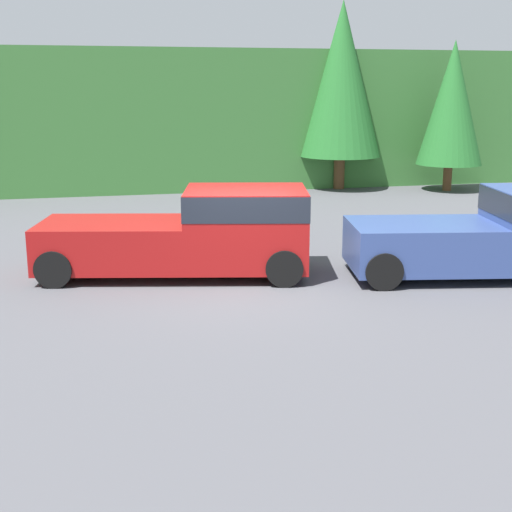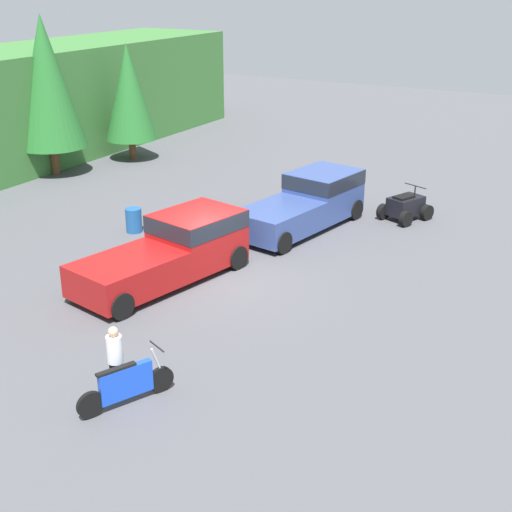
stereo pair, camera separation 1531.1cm
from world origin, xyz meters
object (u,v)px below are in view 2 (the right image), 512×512
Objects in this scene: dirt_bike at (126,385)px; steel_barrel at (134,220)px; pickup_truck_red at (174,248)px; rider_person at (115,359)px; pickup_truck_second at (308,200)px; quad_atv at (405,207)px.

dirt_bike reaches higher than steel_barrel.
steel_barrel is at bearing 65.79° from pickup_truck_red.
dirt_bike is 0.63m from rider_person.
pickup_truck_red and pickup_truck_second have the same top height.
pickup_truck_second reaches higher than steel_barrel.
quad_atv is at bearing -14.82° from pickup_truck_red.
dirt_bike is at bearing -162.99° from pickup_truck_second.
dirt_bike is at bearing -143.06° from steel_barrel.
steel_barrel is (-3.61, 5.22, -0.54)m from pickup_truck_second.
pickup_truck_red is at bearing -126.52° from steel_barrel.
quad_atv reaches higher than dirt_bike.
quad_atv is 1.28× the size of rider_person.
rider_person is (-6.01, -2.62, -0.06)m from pickup_truck_red.
quad_atv is (14.94, -1.45, 0.01)m from dirt_bike.
rider_person is at bearing -144.13° from pickup_truck_red.
pickup_truck_red reaches higher than steel_barrel.
pickup_truck_second is (6.33, -1.55, -0.00)m from pickup_truck_red.
pickup_truck_second is 12.39m from rider_person.
steel_barrel is at bearing 44.02° from rider_person.
quad_atv reaches higher than steel_barrel.
steel_barrel is (2.72, 3.67, -0.54)m from pickup_truck_red.
pickup_truck_red reaches higher than rider_person.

